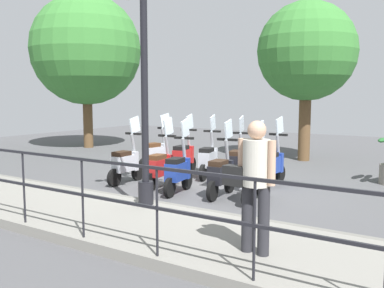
{
  "coord_description": "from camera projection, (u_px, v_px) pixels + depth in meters",
  "views": [
    {
      "loc": [
        -8.05,
        -4.81,
        2.04
      ],
      "look_at": [
        0.2,
        0.5,
        0.9
      ],
      "focal_mm": 40.0,
      "sensor_mm": 36.0,
      "label": 1
    }
  ],
  "objects": [
    {
      "name": "fence_railing",
      "position": [
        51.0,
        177.0,
        5.93
      ],
      "size": [
        0.04,
        16.03,
        1.07
      ],
      "color": "black",
      "rests_on": "promenade_walkway"
    },
    {
      "name": "scooter_far_4",
      "position": [
        156.0,
        153.0,
        11.41
      ],
      "size": [
        1.22,
        0.48,
        1.54
      ],
      "rotation": [
        0.0,
        0.0,
        -0.19
      ],
      "color": "black",
      "rests_on": "ground_plane"
    },
    {
      "name": "scooter_near_1",
      "position": [
        221.0,
        173.0,
        8.5
      ],
      "size": [
        1.23,
        0.44,
        1.54
      ],
      "rotation": [
        0.0,
        0.0,
        0.08
      ],
      "color": "black",
      "rests_on": "ground_plane"
    },
    {
      "name": "tree_large",
      "position": [
        86.0,
        50.0,
        16.12
      ],
      "size": [
        4.14,
        4.14,
        5.78
      ],
      "color": "brown",
      "rests_on": "ground_plane"
    },
    {
      "name": "scooter_near_2",
      "position": [
        178.0,
        170.0,
        8.8
      ],
      "size": [
        1.23,
        0.46,
        1.54
      ],
      "rotation": [
        0.0,
        0.0,
        0.15
      ],
      "color": "black",
      "rests_on": "ground_plane"
    },
    {
      "name": "promenade_walkway",
      "position": [
        106.0,
        217.0,
        6.9
      ],
      "size": [
        2.2,
        20.0,
        0.15
      ],
      "color": "gray",
      "rests_on": "ground_plane"
    },
    {
      "name": "scooter_far_1",
      "position": [
        238.0,
        162.0,
        9.94
      ],
      "size": [
        1.22,
        0.5,
        1.54
      ],
      "rotation": [
        0.0,
        0.0,
        0.22
      ],
      "color": "black",
      "rests_on": "ground_plane"
    },
    {
      "name": "scooter_far_0",
      "position": [
        272.0,
        164.0,
        9.59
      ],
      "size": [
        1.23,
        0.44,
        1.54
      ],
      "rotation": [
        0.0,
        0.0,
        -0.07
      ],
      "color": "black",
      "rests_on": "ground_plane"
    },
    {
      "name": "scooter_far_2",
      "position": [
        209.0,
        158.0,
        10.44
      ],
      "size": [
        1.22,
        0.49,
        1.54
      ],
      "rotation": [
        0.0,
        0.0,
        0.21
      ],
      "color": "black",
      "rests_on": "ground_plane"
    },
    {
      "name": "ground_plane",
      "position": [
        206.0,
        186.0,
        9.54
      ],
      "size": [
        28.0,
        28.0,
        0.0
      ],
      "primitive_type": "plane",
      "color": "#4C4C4F"
    },
    {
      "name": "scooter_near_3",
      "position": [
        160.0,
        167.0,
        9.28
      ],
      "size": [
        1.23,
        0.44,
        1.54
      ],
      "rotation": [
        0.0,
        0.0,
        0.06
      ],
      "color": "black",
      "rests_on": "ground_plane"
    },
    {
      "name": "scooter_near_0",
      "position": [
        254.0,
        177.0,
        8.12
      ],
      "size": [
        1.23,
        0.44,
        1.54
      ],
      "rotation": [
        0.0,
        0.0,
        0.09
      ],
      "color": "black",
      "rests_on": "ground_plane"
    },
    {
      "name": "scooter_near_4",
      "position": [
        126.0,
        163.0,
        9.8
      ],
      "size": [
        1.23,
        0.44,
        1.54
      ],
      "rotation": [
        0.0,
        0.0,
        0.02
      ],
      "color": "black",
      "rests_on": "ground_plane"
    },
    {
      "name": "pedestrian_with_bag",
      "position": [
        254.0,
        177.0,
        5.03
      ],
      "size": [
        0.35,
        0.65,
        1.59
      ],
      "rotation": [
        0.0,
        0.0,
        -0.09
      ],
      "color": "#28282D",
      "rests_on": "promenade_walkway"
    },
    {
      "name": "scooter_far_3",
      "position": [
        184.0,
        156.0,
        10.88
      ],
      "size": [
        1.23,
        0.44,
        1.54
      ],
      "rotation": [
        0.0,
        0.0,
        0.11
      ],
      "color": "black",
      "rests_on": "ground_plane"
    },
    {
      "name": "tree_distant",
      "position": [
        307.0,
        52.0,
        12.9
      ],
      "size": [
        2.99,
        2.99,
        4.84
      ],
      "color": "brown",
      "rests_on": "ground_plane"
    },
    {
      "name": "lamp_post_near",
      "position": [
        145.0,
        100.0,
        7.19
      ],
      "size": [
        0.26,
        0.9,
        4.08
      ],
      "color": "black",
      "rests_on": "promenade_walkway"
    }
  ]
}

